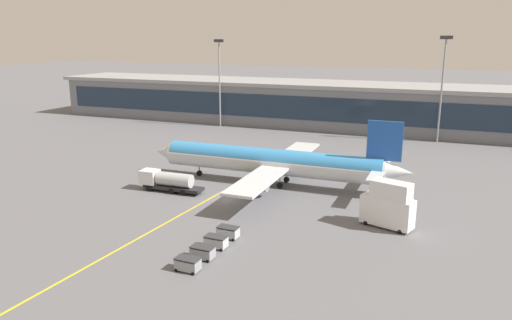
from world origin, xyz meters
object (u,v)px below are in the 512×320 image
at_px(main_airliner, 272,162).
at_px(baggage_cart_1, 203,252).
at_px(fuel_tanker, 167,181).
at_px(baggage_cart_0, 188,264).
at_px(catering_lift, 388,205).
at_px(baggage_cart_3, 228,232).
at_px(baggage_cart_2, 216,242).

relative_size(main_airliner, baggage_cart_1, 16.97).
distance_m(fuel_tanker, baggage_cart_0, 28.81).
relative_size(main_airliner, baggage_cart_0, 16.97).
distance_m(fuel_tanker, catering_lift, 35.37).
bearing_deg(fuel_tanker, catering_lift, -4.09).
bearing_deg(baggage_cart_3, baggage_cart_1, -91.52).
distance_m(baggage_cart_1, baggage_cart_2, 3.20).
height_order(fuel_tanker, baggage_cart_1, fuel_tanker).
relative_size(baggage_cart_0, baggage_cart_2, 1.00).
bearing_deg(baggage_cart_2, baggage_cart_1, -91.52).
bearing_deg(baggage_cart_2, main_airliner, 95.81).
height_order(catering_lift, baggage_cart_1, catering_lift).
relative_size(catering_lift, baggage_cart_2, 2.69).
height_order(baggage_cart_1, baggage_cart_2, same).
xyz_separation_m(baggage_cart_2, baggage_cart_3, (0.08, 3.20, 0.00)).
height_order(main_airliner, baggage_cart_0, main_airliner).
bearing_deg(baggage_cart_0, baggage_cart_2, 88.48).
distance_m(baggage_cart_2, baggage_cart_3, 3.20).
height_order(main_airliner, catering_lift, main_airliner).
bearing_deg(baggage_cart_2, baggage_cart_3, 88.48).
height_order(fuel_tanker, baggage_cart_2, fuel_tanker).
relative_size(baggage_cart_0, baggage_cart_1, 1.00).
height_order(fuel_tanker, baggage_cart_0, fuel_tanker).
xyz_separation_m(main_airliner, catering_lift, (20.76, -12.59, -0.90)).
xyz_separation_m(main_airliner, baggage_cart_2, (2.74, -26.86, -3.18)).
bearing_deg(baggage_cart_0, baggage_cart_1, 88.48).
relative_size(catering_lift, baggage_cart_0, 2.69).
distance_m(main_airliner, baggage_cart_1, 30.34).
height_order(baggage_cart_1, baggage_cart_3, same).
height_order(baggage_cart_0, baggage_cart_2, same).
distance_m(main_airliner, baggage_cart_0, 33.51).
bearing_deg(baggage_cart_0, main_airliner, 94.41).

